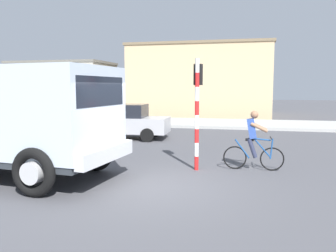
# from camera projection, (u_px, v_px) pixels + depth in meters

# --- Properties ---
(ground_plane) EXTENTS (120.00, 120.00, 0.00)m
(ground_plane) POSITION_uv_depth(u_px,v_px,m) (149.00, 187.00, 8.41)
(ground_plane) COLOR #4C4C51
(sidewalk_far) EXTENTS (80.00, 5.00, 0.16)m
(sidewalk_far) POSITION_uv_depth(u_px,v_px,m) (213.00, 123.00, 22.37)
(sidewalk_far) COLOR #ADADA8
(sidewalk_far) RESTS_ON ground
(truck_foreground) EXTENTS (5.64, 3.23, 2.90)m
(truck_foreground) POSITION_uv_depth(u_px,v_px,m) (16.00, 115.00, 9.14)
(truck_foreground) COLOR silver
(truck_foreground) RESTS_ON ground
(cyclist) EXTENTS (1.73, 0.50, 1.72)m
(cyclist) POSITION_uv_depth(u_px,v_px,m) (253.00, 140.00, 10.03)
(cyclist) COLOR black
(cyclist) RESTS_ON ground
(traffic_light_pole) EXTENTS (0.24, 0.43, 3.20)m
(traffic_light_pole) POSITION_uv_depth(u_px,v_px,m) (197.00, 99.00, 9.96)
(traffic_light_pole) COLOR red
(traffic_light_pole) RESTS_ON ground
(car_red_near) EXTENTS (4.09, 2.05, 1.60)m
(car_red_near) POSITION_uv_depth(u_px,v_px,m) (125.00, 121.00, 16.21)
(car_red_near) COLOR #B7B7BC
(car_red_near) RESTS_ON ground
(building_corner_left) EXTENTS (8.29, 5.19, 4.55)m
(building_corner_left) POSITION_uv_depth(u_px,v_px,m) (64.00, 88.00, 30.70)
(building_corner_left) COLOR #B2AD9E
(building_corner_left) RESTS_ON ground
(building_mid_block) EXTENTS (11.68, 7.91, 5.90)m
(building_mid_block) POSITION_uv_depth(u_px,v_px,m) (202.00, 81.00, 30.33)
(building_mid_block) COLOR #D1B284
(building_mid_block) RESTS_ON ground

